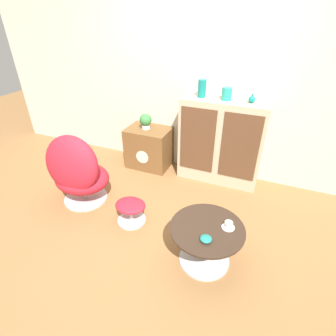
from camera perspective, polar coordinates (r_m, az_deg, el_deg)
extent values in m
plane|color=olive|center=(2.88, -4.79, -14.54)|extent=(12.00, 12.00, 0.00)
cube|color=beige|center=(3.58, 6.49, 18.90)|extent=(6.40, 0.06, 2.60)
cube|color=tan|center=(3.53, 11.40, 5.57)|extent=(1.07, 0.36, 1.12)
cube|color=brown|center=(3.40, 6.39, 5.98)|extent=(0.45, 0.01, 0.85)
cube|color=brown|center=(3.31, 15.31, 4.28)|extent=(0.45, 0.01, 0.85)
cube|color=brown|center=(3.91, -4.14, 4.47)|extent=(0.62, 0.45, 0.59)
cylinder|color=beige|center=(3.76, -5.64, 2.36)|extent=(0.19, 0.01, 0.19)
cylinder|color=#B7B7BC|center=(3.50, -17.39, -6.18)|extent=(0.53, 0.53, 0.02)
cylinder|color=#B7B7BC|center=(3.46, -17.59, -5.18)|extent=(0.06, 0.06, 0.13)
ellipsoid|color=#B21E2D|center=(3.34, -18.19, -2.11)|extent=(0.71, 0.61, 0.32)
ellipsoid|color=#B21E2D|center=(3.12, -20.23, 0.75)|extent=(0.70, 0.46, 0.71)
cylinder|color=#B7B7BC|center=(3.06, -7.90, -11.12)|extent=(0.32, 0.32, 0.02)
cylinder|color=#B7B7BC|center=(3.00, -8.02, -9.88)|extent=(0.04, 0.04, 0.16)
ellipsoid|color=#B21E2D|center=(2.92, -8.20, -8.06)|extent=(0.34, 0.29, 0.09)
cylinder|color=#B7B7BC|center=(2.68, 7.83, -19.04)|extent=(0.48, 0.48, 0.02)
cylinder|color=#B7B7BC|center=(2.53, 8.17, -16.13)|extent=(0.04, 0.04, 0.38)
cylinder|color=#332319|center=(2.39, 8.54, -12.88)|extent=(0.67, 0.67, 0.02)
cylinder|color=#147A75|center=(3.37, 7.42, 16.80)|extent=(0.10, 0.10, 0.21)
cylinder|color=teal|center=(3.31, 12.69, 15.48)|extent=(0.12, 0.12, 0.15)
ellipsoid|color=#147A75|center=(3.28, 17.80, 14.01)|extent=(0.08, 0.08, 0.08)
cylinder|color=#147A75|center=(3.27, 17.94, 14.84)|extent=(0.02, 0.02, 0.03)
cylinder|color=silver|center=(3.79, -4.85, 8.96)|extent=(0.12, 0.12, 0.06)
sphere|color=#387A3D|center=(3.75, -4.92, 10.39)|extent=(0.17, 0.17, 0.17)
cylinder|color=white|center=(2.42, 12.96, -12.46)|extent=(0.11, 0.11, 0.01)
cylinder|color=white|center=(2.40, 13.03, -11.99)|extent=(0.07, 0.07, 0.06)
ellipsoid|color=#1E7A70|center=(2.26, 8.25, -15.00)|extent=(0.10, 0.10, 0.04)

